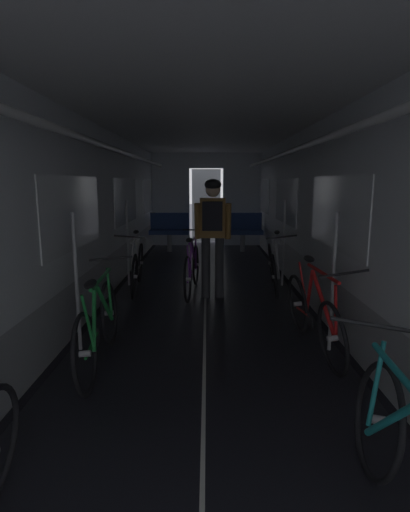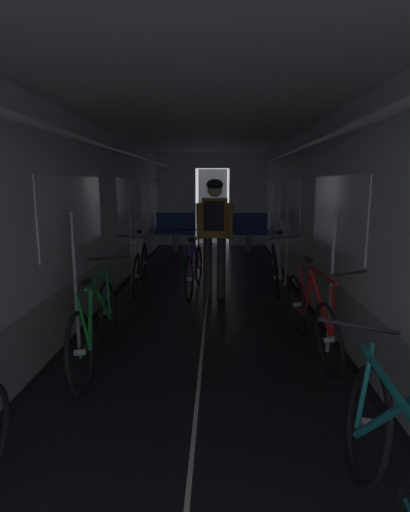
{
  "view_description": "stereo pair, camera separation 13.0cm",
  "coord_description": "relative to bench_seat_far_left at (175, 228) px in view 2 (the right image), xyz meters",
  "views": [
    {
      "loc": [
        0.02,
        -1.75,
        1.68
      ],
      "look_at": [
        0.0,
        3.02,
        0.8
      ],
      "focal_mm": 28.09,
      "sensor_mm": 36.0,
      "label": 1
    },
    {
      "loc": [
        0.15,
        -1.74,
        1.68
      ],
      "look_at": [
        0.0,
        3.02,
        0.8
      ],
      "focal_mm": 28.09,
      "sensor_mm": 36.0,
      "label": 2
    }
  ],
  "objects": [
    {
      "name": "bicycle_silver",
      "position": [
        1.97,
        -3.64,
        -0.19
      ],
      "size": [
        0.44,
        1.69,
        0.96
      ],
      "color": "black",
      "rests_on": "ground"
    },
    {
      "name": "train_car_shell",
      "position": [
        0.9,
        -4.47,
        1.13
      ],
      "size": [
        3.14,
        12.34,
        2.57
      ],
      "color": "black",
      "rests_on": "ground"
    },
    {
      "name": "person_cyclist_aisle",
      "position": [
        1.01,
        -4.1,
        0.5
      ],
      "size": [
        0.54,
        0.4,
        1.73
      ],
      "color": "#2D2D33",
      "rests_on": "ground"
    },
    {
      "name": "bicycle_white",
      "position": [
        -0.18,
        -3.65,
        -0.18
      ],
      "size": [
        0.44,
        1.69,
        0.95
      ],
      "color": "black",
      "rests_on": "ground"
    },
    {
      "name": "bicycle_green",
      "position": [
        -0.07,
        -6.33,
        -0.18
      ],
      "size": [
        0.44,
        1.69,
        0.95
      ],
      "color": "black",
      "rests_on": "ground"
    },
    {
      "name": "bench_seat_far_left",
      "position": [
        0.0,
        0.0,
        0.0
      ],
      "size": [
        0.98,
        0.51,
        0.95
      ],
      "color": "gray",
      "rests_on": "ground"
    },
    {
      "name": "bicycle_teal",
      "position": [
        1.87,
        -8.23,
        -0.19
      ],
      "size": [
        0.44,
        1.7,
        0.96
      ],
      "color": "black",
      "rests_on": "ground"
    },
    {
      "name": "bicycle_purple_in_aisle",
      "position": [
        0.7,
        -3.83,
        -0.18
      ],
      "size": [
        0.44,
        1.69,
        0.94
      ],
      "color": "black",
      "rests_on": "ground"
    },
    {
      "name": "bicycle_red",
      "position": [
        1.99,
        -5.98,
        -0.19
      ],
      "size": [
        0.45,
        1.69,
        0.95
      ],
      "color": "black",
      "rests_on": "ground"
    },
    {
      "name": "bench_seat_far_right",
      "position": [
        1.8,
        0.0,
        0.0
      ],
      "size": [
        0.98,
        0.51,
        0.95
      ],
      "color": "gray",
      "rests_on": "ground"
    }
  ]
}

